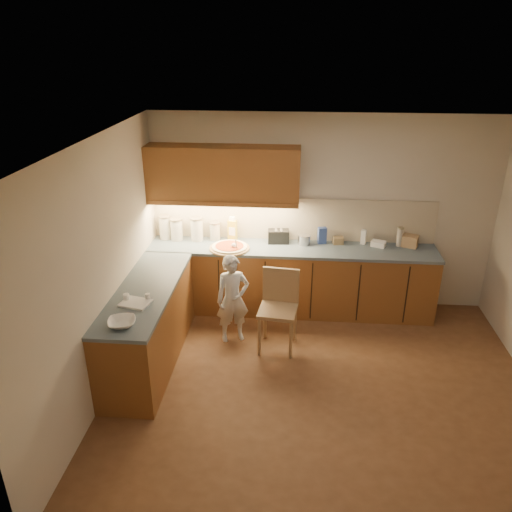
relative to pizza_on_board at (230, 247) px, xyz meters
name	(u,v)px	position (x,y,z in m)	size (l,w,h in m)	color
room	(331,245)	(1.17, -1.57, 0.73)	(4.54, 4.50, 2.62)	brown
l_counter	(247,293)	(0.25, -0.33, -0.48)	(3.77, 2.62, 0.92)	brown
backsplash	(293,219)	(0.80, 0.41, 0.27)	(3.75, 0.02, 0.58)	beige
upper_cabinets	(223,174)	(-0.10, 0.25, 0.91)	(1.95, 0.36, 0.73)	brown
pizza_on_board	(230,247)	(0.00, 0.00, 0.00)	(0.52, 0.52, 0.21)	tan
child	(233,299)	(0.12, -0.67, -0.39)	(0.41, 0.27, 1.11)	silver
wooden_chair	(279,304)	(0.68, -0.74, -0.38)	(0.48, 0.48, 0.97)	tan
mixing_bowl	(122,323)	(-0.78, -1.94, 0.01)	(0.26, 0.26, 0.06)	white
canister_a	(165,227)	(-0.92, 0.29, 0.14)	(0.16, 0.16, 0.33)	silver
canister_b	(177,229)	(-0.75, 0.26, 0.13)	(0.17, 0.17, 0.30)	silver
canister_c	(197,229)	(-0.48, 0.27, 0.14)	(0.17, 0.17, 0.32)	silver
canister_d	(215,231)	(-0.24, 0.32, 0.10)	(0.15, 0.15, 0.25)	beige
oil_jug	(232,230)	(0.00, 0.31, 0.13)	(0.13, 0.11, 0.33)	gold
toaster	(279,236)	(0.62, 0.28, 0.07)	(0.29, 0.18, 0.18)	black
steel_pot	(304,239)	(0.96, 0.25, 0.04)	(0.17, 0.17, 0.13)	#B9B9BE
blue_box	(322,235)	(1.20, 0.30, 0.09)	(0.11, 0.08, 0.22)	#314994
card_box_a	(338,241)	(1.41, 0.30, 0.02)	(0.13, 0.10, 0.10)	#A08356
white_bottle	(363,237)	(1.74, 0.33, 0.07)	(0.06, 0.06, 0.19)	white
flat_pack	(378,244)	(1.93, 0.26, 0.01)	(0.18, 0.13, 0.07)	white
tall_jar	(400,237)	(2.20, 0.30, 0.11)	(0.08, 0.08, 0.26)	beige
card_box_b	(410,241)	(2.34, 0.29, 0.05)	(0.20, 0.15, 0.15)	tan
dough_cloth	(135,303)	(-0.78, -1.52, -0.01)	(0.29, 0.23, 0.02)	white
spice_jar_a	(126,298)	(-0.88, -1.47, 0.02)	(0.06, 0.06, 0.08)	white
spice_jar_b	(148,297)	(-0.67, -1.43, 0.01)	(0.05, 0.05, 0.07)	white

